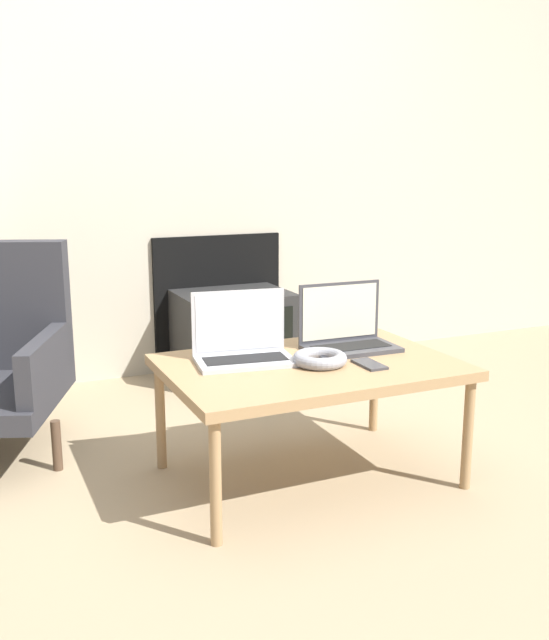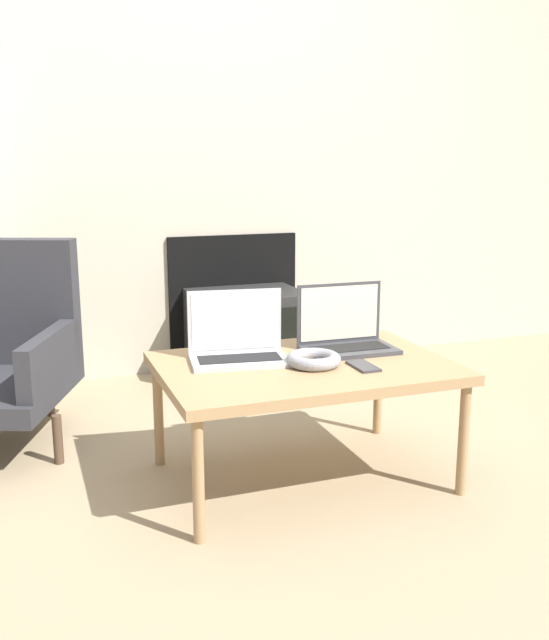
% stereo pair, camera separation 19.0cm
% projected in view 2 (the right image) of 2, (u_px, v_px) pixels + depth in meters
% --- Properties ---
extents(ground_plane, '(14.00, 14.00, 0.00)m').
position_uv_depth(ground_plane, '(318.00, 494.00, 2.45)').
color(ground_plane, '#998466').
extents(wall_back, '(7.00, 0.08, 2.60)m').
position_uv_depth(wall_back, '(194.00, 128.00, 3.68)').
color(wall_back, '#B7AD99').
rests_on(wall_back, ground_plane).
extents(table, '(1.00, 0.68, 0.43)m').
position_uv_depth(table, '(304.00, 372.00, 2.48)').
color(table, '#9E7A51').
rests_on(table, ground_plane).
extents(laptop_left, '(0.36, 0.25, 0.24)m').
position_uv_depth(laptop_left, '(238.00, 344.00, 2.50)').
color(laptop_left, '#B2B2B7').
rests_on(laptop_left, table).
extents(laptop_right, '(0.34, 0.21, 0.24)m').
position_uv_depth(laptop_right, '(345.00, 334.00, 2.64)').
color(laptop_right, '#38383D').
rests_on(laptop_right, table).
extents(headphones, '(0.19, 0.19, 0.04)m').
position_uv_depth(headphones, '(314.00, 359.00, 2.44)').
color(headphones, gray).
rests_on(headphones, table).
extents(phone, '(0.07, 0.14, 0.01)m').
position_uv_depth(phone, '(363.00, 366.00, 2.42)').
color(phone, '#333338').
rests_on(phone, table).
extents(tv, '(0.57, 0.45, 0.46)m').
position_uv_depth(tv, '(247.00, 335.00, 3.73)').
color(tv, black).
rests_on(tv, ground_plane).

